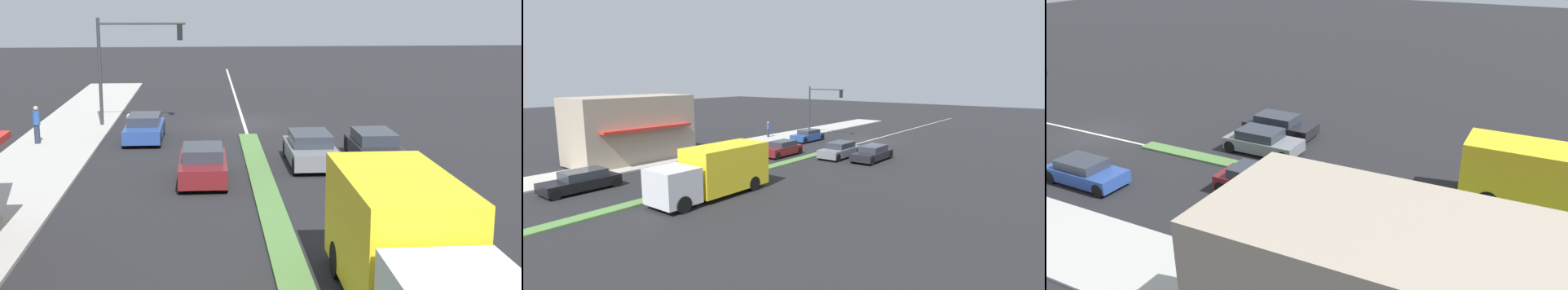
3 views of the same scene
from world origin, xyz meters
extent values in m
plane|color=#232326|center=(0.00, 18.00, 0.00)|extent=(160.00, 160.00, 0.00)
cube|color=beige|center=(0.00, 0.00, 0.00)|extent=(0.16, 60.00, 0.01)
cube|color=red|center=(7.99, 22.25, 2.92)|extent=(0.70, 7.69, 0.20)
cube|color=yellow|center=(-2.20, 23.91, 1.57)|extent=(2.40, 5.10, 2.60)
cylinder|color=black|center=(-3.28, 22.66, 0.45)|extent=(0.28, 0.90, 0.90)
cylinder|color=black|center=(-1.12, 22.66, 0.45)|extent=(0.28, 0.90, 0.90)
cube|color=black|center=(-5.00, 10.03, 0.49)|extent=(1.83, 4.37, 0.58)
cube|color=#2D333D|center=(-5.00, 9.81, 1.01)|extent=(1.55, 2.40, 0.47)
cylinder|color=black|center=(-5.81, 11.75, 0.36)|extent=(0.22, 0.72, 0.72)
cylinder|color=black|center=(-4.19, 11.75, 0.36)|extent=(0.22, 0.72, 0.72)
cylinder|color=black|center=(-5.81, 8.31, 0.36)|extent=(0.22, 0.72, 0.72)
cylinder|color=black|center=(-4.19, 8.31, 0.36)|extent=(0.22, 0.72, 0.72)
cube|color=slate|center=(-2.20, 10.56, 0.51)|extent=(1.86, 4.26, 0.65)
cube|color=#2D333D|center=(-2.20, 10.34, 1.08)|extent=(1.58, 2.34, 0.49)
cylinder|color=black|center=(-3.03, 12.24, 0.34)|extent=(0.22, 0.69, 0.69)
cylinder|color=black|center=(-1.37, 12.24, 0.34)|extent=(0.22, 0.69, 0.69)
cylinder|color=black|center=(-3.03, 8.87, 0.34)|extent=(0.22, 0.69, 0.69)
cylinder|color=black|center=(-1.37, 8.87, 0.34)|extent=(0.22, 0.69, 0.69)
cube|color=#284793|center=(5.00, 4.92, 0.49)|extent=(1.73, 4.08, 0.62)
cube|color=#2D333D|center=(5.00, 4.72, 1.02)|extent=(1.47, 2.24, 0.44)
cylinder|color=black|center=(4.24, 6.53, 0.33)|extent=(0.22, 0.67, 0.67)
cylinder|color=black|center=(5.76, 6.53, 0.33)|extent=(0.22, 0.67, 0.67)
cylinder|color=black|center=(4.24, 3.32, 0.33)|extent=(0.22, 0.67, 0.67)
cylinder|color=black|center=(5.76, 3.32, 0.33)|extent=(0.22, 0.67, 0.67)
cube|color=maroon|center=(2.20, 12.96, 0.52)|extent=(1.74, 3.96, 0.68)
cube|color=#2D333D|center=(2.20, 12.76, 1.08)|extent=(1.48, 2.18, 0.45)
cylinder|color=black|center=(1.43, 14.52, 0.33)|extent=(0.22, 0.65, 0.65)
cylinder|color=black|center=(2.97, 14.52, 0.33)|extent=(0.22, 0.65, 0.65)
cylinder|color=black|center=(1.43, 11.40, 0.33)|extent=(0.22, 0.65, 0.65)
cylinder|color=black|center=(2.97, 11.40, 0.33)|extent=(0.22, 0.65, 0.65)
camera|label=1|loc=(2.07, 39.33, 6.78)|focal=50.00mm
camera|label=2|loc=(-19.55, 40.45, 6.91)|focal=28.00mm
camera|label=3|loc=(20.00, 24.48, 11.06)|focal=35.00mm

